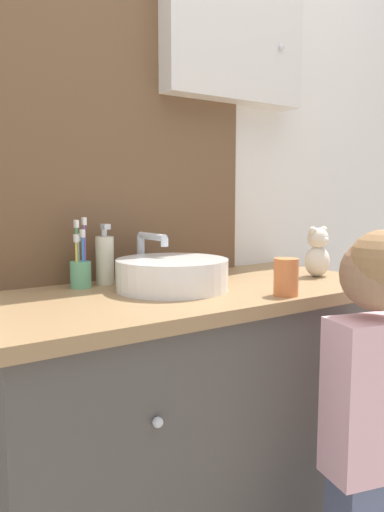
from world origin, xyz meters
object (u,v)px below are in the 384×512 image
object	(u,v)px
sink_basin	(172,273)
toothbrush_holder	(81,270)
child_figure	(372,391)
soap_dispenser	(105,259)
drinking_cup	(286,277)
teddy_bear	(318,253)

from	to	relation	value
sink_basin	toothbrush_holder	distance (m)	0.26
child_figure	toothbrush_holder	bearing A→B (deg)	126.91
soap_dispenser	drinking_cup	size ratio (longest dim) A/B	1.83
child_figure	teddy_bear	xyz separation A→B (m)	(0.24, 0.39, 0.28)
sink_basin	teddy_bear	distance (m)	0.52
soap_dispenser	teddy_bear	distance (m)	0.69
toothbrush_holder	child_figure	size ratio (longest dim) A/B	0.21
sink_basin	child_figure	xyz separation A→B (m)	(0.28, -0.47, -0.25)
soap_dispenser	teddy_bear	bearing A→B (deg)	-22.11
teddy_bear	drinking_cup	xyz separation A→B (m)	(-0.31, -0.17, -0.03)
sink_basin	child_figure	size ratio (longest dim) A/B	0.38
toothbrush_holder	soap_dispenser	bearing A→B (deg)	8.92
soap_dispenser	drinking_cup	bearing A→B (deg)	-52.98
teddy_bear	toothbrush_holder	bearing A→B (deg)	161.13
drinking_cup	toothbrush_holder	bearing A→B (deg)	134.27
child_figure	drinking_cup	xyz separation A→B (m)	(-0.07, 0.22, 0.26)
sink_basin	child_figure	distance (m)	0.60
toothbrush_holder	child_figure	distance (m)	0.84
soap_dispenser	sink_basin	bearing A→B (deg)	-56.16
soap_dispenser	child_figure	xyz separation A→B (m)	(0.40, -0.65, -0.28)
toothbrush_holder	soap_dispenser	world-z (taller)	toothbrush_holder
toothbrush_holder	child_figure	xyz separation A→B (m)	(0.48, -0.64, -0.26)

